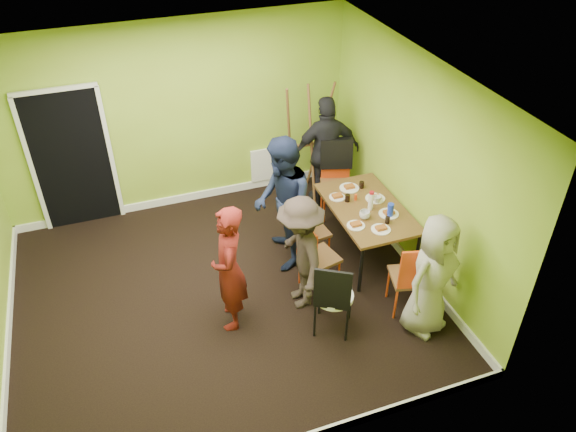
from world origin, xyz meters
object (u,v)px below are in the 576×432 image
Objects in this scene: dining_table at (367,210)px; chair_front_end at (412,275)px; blue_bottle at (390,210)px; orange_bottle at (356,197)px; easel at (307,143)px; person_left_far at (282,205)px; person_front_end at (432,276)px; chair_back_end at (336,162)px; chair_bentwood at (333,295)px; thermos at (371,202)px; chair_left_near at (314,254)px; person_back_end at (326,152)px; chair_left_far at (306,227)px; person_standing at (229,269)px; person_left_near at (300,254)px.

chair_front_end reaches higher than dining_table.
orange_bottle is (-0.25, 0.48, -0.05)m from blue_bottle.
easel reaches higher than person_left_far.
chair_front_end is at bearing 83.78° from person_front_end.
blue_bottle is (0.41, -1.86, -0.09)m from easel.
chair_back_end is at bearing 102.70° from chair_front_end.
chair_bentwood is 4.34× the size of thermos.
chair_left_near is 0.65× the size of person_front_end.
dining_table is 1.45× the size of chair_bentwood.
person_left_far is at bearing 159.13° from blue_bottle.
chair_back_end is at bearing 87.33° from dining_table.
chair_bentwood reaches higher than chair_front_end.
person_back_end is at bearing -50.03° from easel.
chair_left_far reaches higher than blue_bottle.
easel is 7.87× the size of thermos.
person_left_far reaches higher than person_front_end.
dining_table is at bearing 104.57° from chair_back_end.
chair_back_end is at bearing 133.85° from chair_left_far.
person_back_end reaches higher than person_standing.
person_left_far is (-0.11, 1.40, 0.33)m from chair_bentwood.
person_standing reaches higher than chair_left_near.
thermos is (0.01, 1.14, 0.29)m from chair_front_end.
person_left_near is (-0.93, -2.18, -0.18)m from easel.
chair_front_end is at bearing 66.65° from person_left_near.
person_front_end is (0.02, -2.59, -0.03)m from chair_back_end.
dining_table is 0.80× the size of easel.
chair_back_end is 1.41m from blue_bottle.
chair_back_end is 1.10× the size of chair_front_end.
chair_bentwood reaches higher than orange_bottle.
person_back_end reaches higher than chair_back_end.
person_standing is 1.06× the size of person_left_near.
chair_front_end reaches higher than orange_bottle.
chair_left_near is 11.88× the size of orange_bottle.
chair_left_far is 4.10× the size of thermos.
chair_bentwood reaches higher than thermos.
chair_left_near is at bearing -171.28° from blue_bottle.
person_front_end is (0.07, -0.26, 0.19)m from chair_front_end.
person_back_end reaches higher than chair_bentwood.
person_left_far is at bearing 55.97° from chair_back_end.
person_front_end is at bearing 59.09° from person_left_near.
person_left_near is (-1.15, 0.61, 0.17)m from chair_front_end.
person_front_end is (0.07, -1.46, 0.07)m from dining_table.
chair_left_far is 0.89m from thermos.
person_standing is (-1.94, -0.84, 0.01)m from orange_bottle.
chair_bentwood is at bearing 74.60° from person_standing.
easel is 1.91m from blue_bottle.
chair_bentwood is (-0.07, -0.75, 0.01)m from chair_left_near.
chair_left_near is at bearing -17.29° from chair_left_far.
person_left_far is (-1.15, -0.92, 0.11)m from chair_back_end.
chair_left_near is at bearing 26.47° from person_left_far.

